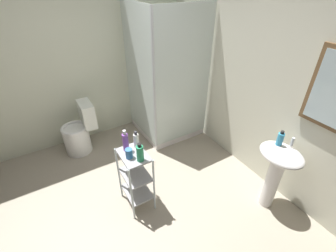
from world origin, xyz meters
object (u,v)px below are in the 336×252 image
pedestal_sink (277,167)px  conditioner_bottle_purple (125,142)px  toilet (80,132)px  rinse_cup (129,153)px  shower_stall (164,109)px  lotion_bottle_white (136,140)px  hand_soap_bottle (280,139)px  storage_cart (136,176)px  body_wash_bottle_green (140,153)px

pedestal_sink → conditioner_bottle_purple: size_ratio=3.32×
toilet → rinse_cup: (1.36, 0.25, 0.48)m
shower_stall → toilet: 1.33m
toilet → lotion_bottle_white: bearing=17.4°
pedestal_sink → toilet: bearing=-143.2°
hand_soap_bottle → rinse_cup: (-0.68, -1.36, -0.09)m
conditioner_bottle_purple → pedestal_sink: bearing=55.9°
shower_stall → storage_cart: bearing=-42.7°
pedestal_sink → conditioner_bottle_purple: bearing=-124.1°
shower_stall → conditioner_bottle_purple: shower_stall is taller
storage_cart → hand_soap_bottle: size_ratio=4.45×
lotion_bottle_white → conditioner_bottle_purple: bearing=-92.5°
lotion_bottle_white → rinse_cup: lotion_bottle_white is taller
storage_cart → pedestal_sink: bearing=58.5°
pedestal_sink → toilet: 2.66m
shower_stall → conditioner_bottle_purple: 1.47m
shower_stall → conditioner_bottle_purple: size_ratio=8.21×
shower_stall → hand_soap_bottle: shower_stall is taller
toilet → conditioner_bottle_purple: bearing=12.5°
pedestal_sink → rinse_cup: bearing=-119.7°
rinse_cup → body_wash_bottle_green: bearing=39.6°
toilet → storage_cart: 1.37m
storage_cart → rinse_cup: bearing=-65.6°
pedestal_sink → lotion_bottle_white: size_ratio=4.21×
pedestal_sink → rinse_cup: (-0.76, -1.34, 0.21)m
shower_stall → toilet: (-0.26, -1.30, -0.15)m
conditioner_bottle_purple → body_wash_bottle_green: (0.22, 0.06, -0.02)m
storage_cart → conditioner_bottle_purple: size_ratio=3.04×
rinse_cup → storage_cart: bearing=114.4°
storage_cart → body_wash_bottle_green: body_wash_bottle_green is taller
shower_stall → lotion_bottle_white: 1.39m
pedestal_sink → toilet: (-2.12, -1.59, -0.26)m
toilet → rinse_cup: rinse_cup is taller
hand_soap_bottle → storage_cart: bearing=-118.3°
shower_stall → body_wash_bottle_green: 1.58m
toilet → hand_soap_bottle: hand_soap_bottle is taller
storage_cart → body_wash_bottle_green: size_ratio=3.65×
lotion_bottle_white → body_wash_bottle_green: (0.22, -0.06, 0.01)m
pedestal_sink → rinse_cup: rinse_cup is taller
shower_stall → conditioner_bottle_purple: (0.97, -1.03, 0.38)m
body_wash_bottle_green → toilet: bearing=-167.2°
shower_stall → body_wash_bottle_green: (1.20, -0.97, 0.37)m
shower_stall → hand_soap_bottle: 1.86m
lotion_bottle_white → body_wash_bottle_green: body_wash_bottle_green is taller
lotion_bottle_white → body_wash_bottle_green: bearing=-15.1°
shower_stall → storage_cart: (1.08, -1.00, -0.03)m
toilet → storage_cart: (1.33, 0.30, 0.12)m
rinse_cup → lotion_bottle_white: bearing=131.7°
hand_soap_bottle → body_wash_bottle_green: (-0.59, -1.28, -0.05)m
pedestal_sink → conditioner_bottle_purple: (-0.89, -1.31, 0.27)m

